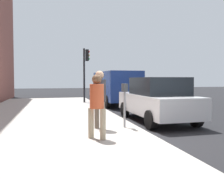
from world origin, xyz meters
name	(u,v)px	position (x,y,z in m)	size (l,w,h in m)	color
ground_plane	(150,138)	(0.00, 0.00, 0.00)	(80.00, 80.00, 0.00)	#232326
sidewalk_slab	(41,143)	(0.00, 3.00, 0.07)	(28.00, 6.00, 0.15)	#B7B2A8
parking_meter	(125,96)	(0.96, 0.47, 1.17)	(0.36, 0.12, 1.41)	gray
pedestrian_at_meter	(100,95)	(0.89, 1.30, 1.22)	(0.53, 0.39, 1.81)	#726656
pedestrian_bystander	(97,102)	(-0.26, 1.60, 1.12)	(0.40, 0.41, 1.67)	tan
parked_sedan_near	(157,99)	(2.47, -1.35, 0.89)	(4.41, 1.99, 1.77)	silver
parked_van_far	(115,86)	(8.84, -1.35, 1.26)	(5.21, 2.14, 2.18)	navy
traffic_signal	(86,66)	(9.59, 0.51, 2.58)	(0.24, 0.44, 3.60)	black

